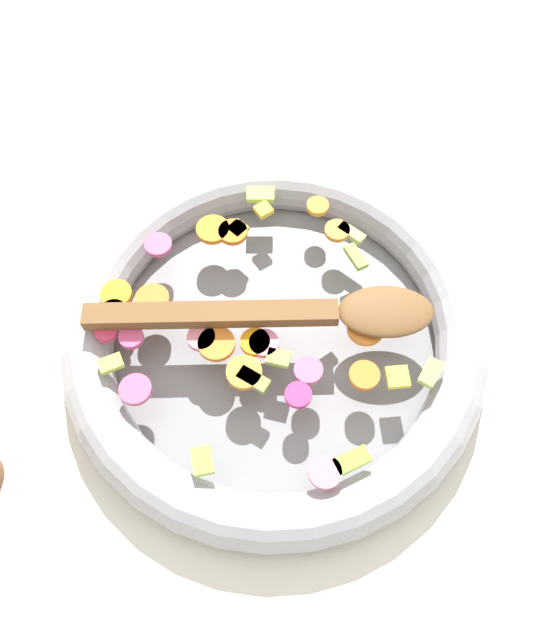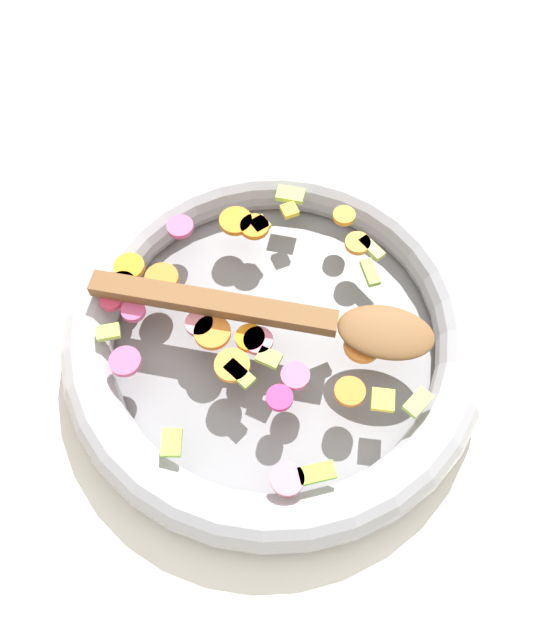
{
  "view_description": "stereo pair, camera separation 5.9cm",
  "coord_description": "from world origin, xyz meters",
  "views": [
    {
      "loc": [
        0.16,
        -0.23,
        0.57
      ],
      "look_at": [
        0.0,
        0.0,
        0.05
      ],
      "focal_mm": 35.0,
      "sensor_mm": 36.0,
      "label": 1
    },
    {
      "loc": [
        0.21,
        -0.19,
        0.57
      ],
      "look_at": [
        0.0,
        0.0,
        0.05
      ],
      "focal_mm": 35.0,
      "sensor_mm": 36.0,
      "label": 2
    }
  ],
  "objects": [
    {
      "name": "wooden_spoon",
      "position": [
        0.02,
        0.01,
        0.06
      ],
      "size": [
        0.29,
        0.23,
        0.01
      ],
      "color": "brown",
      "rests_on": "chopped_vegetables"
    },
    {
      "name": "chopped_vegetables",
      "position": [
        -0.02,
        -0.02,
        0.05
      ],
      "size": [
        0.32,
        0.31,
        0.01
      ],
      "color": "orange",
      "rests_on": "skillet"
    },
    {
      "name": "skillet",
      "position": [
        0.0,
        0.0,
        0.02
      ],
      "size": [
        0.42,
        0.42,
        0.05
      ],
      "color": "slate",
      "rests_on": "ground_plane"
    },
    {
      "name": "ground_plane",
      "position": [
        0.0,
        0.0,
        0.0
      ],
      "size": [
        4.0,
        4.0,
        0.0
      ],
      "primitive_type": "plane",
      "color": "silver"
    }
  ]
}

